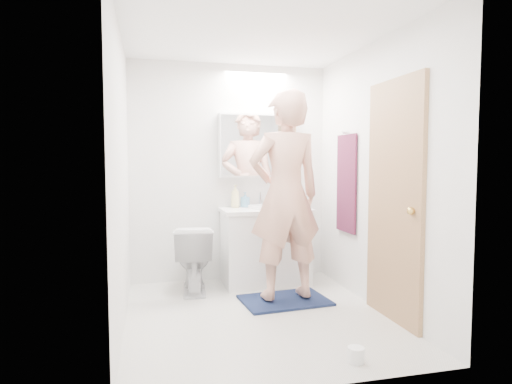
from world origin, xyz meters
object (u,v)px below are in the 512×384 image
object	(u,v)px
person	(285,195)
toilet_paper_roll	(356,355)
vanity_cabinet	(265,248)
soap_bottle_b	(245,200)
soap_bottle_a	(235,196)
medicine_cabinet	(258,146)
toilet	(193,258)
toothbrush_cup	(276,202)

from	to	relation	value
person	toilet_paper_roll	world-z (taller)	person
toilet_paper_roll	person	bearing A→B (deg)	93.41
vanity_cabinet	soap_bottle_b	distance (m)	0.57
soap_bottle_a	soap_bottle_b	bearing A→B (deg)	14.23
soap_bottle_a	medicine_cabinet	bearing A→B (deg)	12.46
toilet	person	xyz separation A→B (m)	(0.80, -0.54, 0.67)
person	soap_bottle_b	size ratio (longest dim) A/B	11.61
medicine_cabinet	toilet_paper_roll	size ratio (longest dim) A/B	8.00
toilet	toilet_paper_roll	xyz separation A→B (m)	(0.88, -1.85, -0.29)
toilet_paper_roll	soap_bottle_a	bearing A→B (deg)	100.52
soap_bottle_a	toothbrush_cup	xyz separation A→B (m)	(0.47, 0.01, -0.08)
toilet	toothbrush_cup	xyz separation A→B (m)	(0.96, 0.28, 0.53)
medicine_cabinet	soap_bottle_a	world-z (taller)	medicine_cabinet
toothbrush_cup	medicine_cabinet	bearing A→B (deg)	166.11
vanity_cabinet	toilet	world-z (taller)	vanity_cabinet
vanity_cabinet	toilet	distance (m)	0.80
person	soap_bottle_a	world-z (taller)	person
soap_bottle_a	soap_bottle_b	world-z (taller)	soap_bottle_a
soap_bottle_b	toothbrush_cup	distance (m)	0.36
vanity_cabinet	person	world-z (taller)	person
toilet	toilet_paper_roll	size ratio (longest dim) A/B	6.25
toothbrush_cup	toilet_paper_roll	distance (m)	2.28
toilet	person	world-z (taller)	person
medicine_cabinet	toothbrush_cup	xyz separation A→B (m)	(0.20, -0.05, -0.63)
medicine_cabinet	toothbrush_cup	bearing A→B (deg)	-13.89
person	soap_bottle_a	bearing A→B (deg)	-73.60
toothbrush_cup	toilet_paper_roll	world-z (taller)	toothbrush_cup
medicine_cabinet	toothbrush_cup	distance (m)	0.66
person	toilet_paper_roll	size ratio (longest dim) A/B	17.56
soap_bottle_a	soap_bottle_b	size ratio (longest dim) A/B	1.51
toilet_paper_roll	vanity_cabinet	bearing A→B (deg)	92.74
toilet	soap_bottle_b	bearing A→B (deg)	-148.96
vanity_cabinet	medicine_cabinet	bearing A→B (deg)	97.54
medicine_cabinet	toilet_paper_roll	distance (m)	2.62
soap_bottle_a	toilet_paper_roll	xyz separation A→B (m)	(0.39, -2.12, -0.90)
toilet	soap_bottle_a	world-z (taller)	soap_bottle_a
toilet	toothbrush_cup	world-z (taller)	toothbrush_cup
person	toothbrush_cup	bearing A→B (deg)	-105.81
person	soap_bottle_a	size ratio (longest dim) A/B	7.71
soap_bottle_b	toilet_paper_roll	distance (m)	2.33
vanity_cabinet	medicine_cabinet	distance (m)	1.13
medicine_cabinet	soap_bottle_b	bearing A→B (deg)	-168.93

